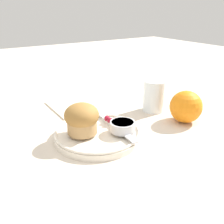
{
  "coord_description": "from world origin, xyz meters",
  "views": [
    {
      "loc": [
        0.43,
        -0.25,
        0.28
      ],
      "look_at": [
        -0.02,
        0.04,
        0.06
      ],
      "focal_mm": 40.0,
      "sensor_mm": 36.0,
      "label": 1
    }
  ],
  "objects_px": {
    "muffin": "(82,119)",
    "butter_knife": "(115,125)",
    "orange_fruit": "(186,107)",
    "juice_glass": "(154,96)"
  },
  "relations": [
    {
      "from": "muffin",
      "to": "butter_knife",
      "type": "distance_m",
      "value": 0.09
    },
    {
      "from": "butter_knife",
      "to": "orange_fruit",
      "type": "distance_m",
      "value": 0.2
    },
    {
      "from": "muffin",
      "to": "butter_knife",
      "type": "xyz_separation_m",
      "value": [
        0.01,
        0.08,
        -0.03
      ]
    },
    {
      "from": "butter_knife",
      "to": "juice_glass",
      "type": "relative_size",
      "value": 2.08
    },
    {
      "from": "juice_glass",
      "to": "muffin",
      "type": "bearing_deg",
      "value": -79.91
    },
    {
      "from": "muffin",
      "to": "juice_glass",
      "type": "xyz_separation_m",
      "value": [
        -0.04,
        0.25,
        -0.01
      ]
    },
    {
      "from": "butter_knife",
      "to": "juice_glass",
      "type": "height_order",
      "value": "juice_glass"
    },
    {
      "from": "butter_knife",
      "to": "orange_fruit",
      "type": "height_order",
      "value": "orange_fruit"
    },
    {
      "from": "muffin",
      "to": "butter_knife",
      "type": "relative_size",
      "value": 0.41
    },
    {
      "from": "muffin",
      "to": "juice_glass",
      "type": "distance_m",
      "value": 0.26
    }
  ]
}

